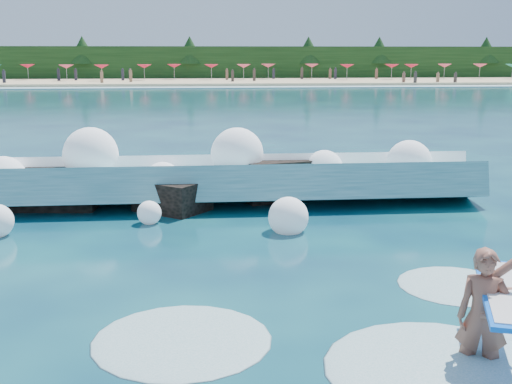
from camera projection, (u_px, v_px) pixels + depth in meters
ground at (179, 287)px, 10.91m from camera, size 200.00×200.00×0.00m
beach at (193, 82)px, 86.78m from camera, size 140.00×20.00×0.40m
wet_band at (193, 87)px, 76.11m from camera, size 140.00×5.00×0.08m
treeline at (193, 63)px, 96.03m from camera, size 140.00×4.00×5.00m
breaking_wave at (136, 183)px, 16.99m from camera, size 18.10×2.82×1.56m
rock_cluster at (159, 189)px, 16.92m from camera, size 7.96×3.18×1.28m
surfer_with_board at (488, 312)px, 8.17m from camera, size 1.36×2.97×1.81m
wave_spray at (121, 165)px, 16.66m from camera, size 15.45×4.75×2.19m
surf_foam at (416, 352)px, 8.54m from camera, size 9.02×6.13×0.15m
beach_umbrellas at (194, 66)px, 88.27m from camera, size 112.40×6.51×0.50m
beachgoers at (150, 76)px, 83.15m from camera, size 102.91×13.76×1.91m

